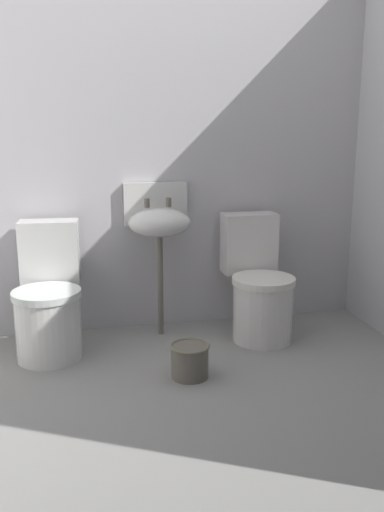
{
  "coord_description": "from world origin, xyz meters",
  "views": [
    {
      "loc": [
        -0.6,
        -2.42,
        1.36
      ],
      "look_at": [
        0.0,
        0.31,
        0.7
      ],
      "focal_mm": 39.19,
      "sensor_mm": 36.0,
      "label": 1
    }
  ],
  "objects_px": {
    "toilet_right": "(259,288)",
    "sink": "(159,221)",
    "bucket": "(190,360)",
    "toilet_left": "(49,302)"
  },
  "relations": [
    {
      "from": "toilet_right",
      "to": "bucket",
      "type": "height_order",
      "value": "toilet_right"
    },
    {
      "from": "sink",
      "to": "bucket",
      "type": "distance_m",
      "value": 0.96
    },
    {
      "from": "toilet_left",
      "to": "toilet_right",
      "type": "xyz_separation_m",
      "value": [
        1.32,
        -0.0,
        0.0
      ]
    },
    {
      "from": "toilet_right",
      "to": "sink",
      "type": "relative_size",
      "value": 0.79
    },
    {
      "from": "sink",
      "to": "bucket",
      "type": "xyz_separation_m",
      "value": [
        0.05,
        -0.71,
        -0.66
      ]
    },
    {
      "from": "toilet_right",
      "to": "sink",
      "type": "distance_m",
      "value": 0.78
    },
    {
      "from": "bucket",
      "to": "toilet_right",
      "type": "bearing_deg",
      "value": 42.41
    },
    {
      "from": "toilet_right",
      "to": "bucket",
      "type": "xyz_separation_m",
      "value": [
        -0.57,
        -0.52,
        -0.22
      ]
    },
    {
      "from": "toilet_left",
      "to": "toilet_right",
      "type": "bearing_deg",
      "value": -176.11
    },
    {
      "from": "toilet_left",
      "to": "bucket",
      "type": "relative_size",
      "value": 3.52
    }
  ]
}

